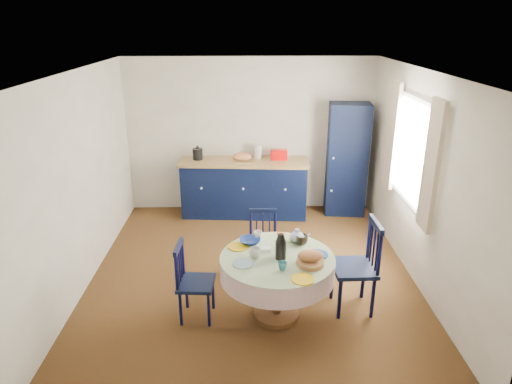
# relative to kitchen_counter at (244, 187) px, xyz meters

# --- Properties ---
(floor) EXTENTS (4.50, 4.50, 0.00)m
(floor) POSITION_rel_kitchen_counter_xyz_m (0.10, -1.96, -0.47)
(floor) COLOR black
(floor) RESTS_ON ground
(ceiling) EXTENTS (4.50, 4.50, 0.00)m
(ceiling) POSITION_rel_kitchen_counter_xyz_m (0.10, -1.96, 2.03)
(ceiling) COLOR white
(ceiling) RESTS_ON wall_back
(wall_back) EXTENTS (4.00, 0.02, 2.50)m
(wall_back) POSITION_rel_kitchen_counter_xyz_m (0.10, 0.29, 0.78)
(wall_back) COLOR white
(wall_back) RESTS_ON floor
(wall_left) EXTENTS (0.02, 4.50, 2.50)m
(wall_left) POSITION_rel_kitchen_counter_xyz_m (-1.90, -1.96, 0.78)
(wall_left) COLOR white
(wall_left) RESTS_ON floor
(wall_right) EXTENTS (0.02, 4.50, 2.50)m
(wall_right) POSITION_rel_kitchen_counter_xyz_m (2.10, -1.96, 0.78)
(wall_right) COLOR white
(wall_right) RESTS_ON floor
(window) EXTENTS (0.10, 1.74, 1.45)m
(window) POSITION_rel_kitchen_counter_xyz_m (2.05, -1.66, 1.05)
(window) COLOR white
(window) RESTS_ON wall_right
(kitchen_counter) EXTENTS (2.09, 0.77, 1.16)m
(kitchen_counter) POSITION_rel_kitchen_counter_xyz_m (0.00, 0.00, 0.00)
(kitchen_counter) COLOR black
(kitchen_counter) RESTS_ON floor
(pantry_cabinet) EXTENTS (0.68, 0.52, 1.82)m
(pantry_cabinet) POSITION_rel_kitchen_counter_xyz_m (1.66, 0.04, 0.44)
(pantry_cabinet) COLOR black
(pantry_cabinet) RESTS_ON floor
(dining_table) EXTENTS (1.20, 1.20, 1.00)m
(dining_table) POSITION_rel_kitchen_counter_xyz_m (0.36, -2.81, 0.13)
(dining_table) COLOR brown
(dining_table) RESTS_ON floor
(chair_left) EXTENTS (0.40, 0.41, 0.87)m
(chair_left) POSITION_rel_kitchen_counter_xyz_m (-0.54, -2.81, -0.03)
(chair_left) COLOR black
(chair_left) RESTS_ON floor
(chair_far) EXTENTS (0.38, 0.37, 0.84)m
(chair_far) POSITION_rel_kitchen_counter_xyz_m (0.24, -1.93, -0.05)
(chair_far) COLOR black
(chair_far) RESTS_ON floor
(chair_right) EXTENTS (0.46, 0.48, 1.05)m
(chair_right) POSITION_rel_kitchen_counter_xyz_m (1.24, -2.67, 0.06)
(chair_right) COLOR black
(chair_right) RESTS_ON floor
(mug_a) EXTENTS (0.12, 0.12, 0.10)m
(mug_a) POSITION_rel_kitchen_counter_xyz_m (0.12, -2.80, 0.30)
(mug_a) COLOR silver
(mug_a) RESTS_ON dining_table
(mug_b) EXTENTS (0.09, 0.09, 0.09)m
(mug_b) POSITION_rel_kitchen_counter_xyz_m (0.39, -3.07, 0.29)
(mug_b) COLOR #2A6577
(mug_b) RESTS_ON dining_table
(mug_c) EXTENTS (0.14, 0.14, 0.11)m
(mug_c) POSITION_rel_kitchen_counter_xyz_m (0.64, -2.53, 0.30)
(mug_c) COLOR black
(mug_c) RESTS_ON dining_table
(mug_d) EXTENTS (0.10, 0.10, 0.09)m
(mug_d) POSITION_rel_kitchen_counter_xyz_m (0.16, -2.40, 0.30)
(mug_d) COLOR silver
(mug_d) RESTS_ON dining_table
(cobalt_bowl) EXTENTS (0.23, 0.23, 0.06)m
(cobalt_bowl) POSITION_rel_kitchen_counter_xyz_m (0.08, -2.50, 0.28)
(cobalt_bowl) COLOR navy
(cobalt_bowl) RESTS_ON dining_table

